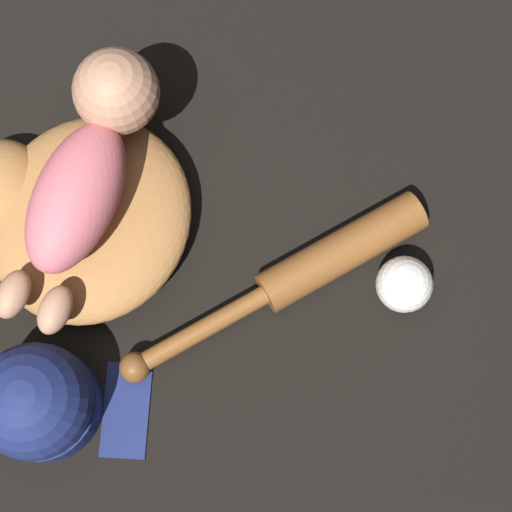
# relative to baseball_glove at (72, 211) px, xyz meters

# --- Properties ---
(ground_plane) EXTENTS (6.00, 6.00, 0.00)m
(ground_plane) POSITION_rel_baseball_glove_xyz_m (-0.04, -0.03, -0.04)
(ground_plane) COLOR black
(baseball_glove) EXTENTS (0.34, 0.36, 0.09)m
(baseball_glove) POSITION_rel_baseball_glove_xyz_m (0.00, 0.00, 0.00)
(baseball_glove) COLOR #A8703D
(baseball_glove) RESTS_ON ground
(baby_figure) EXTENTS (0.38, 0.16, 0.11)m
(baby_figure) POSITION_rel_baseball_glove_xyz_m (0.05, -0.01, 0.09)
(baby_figure) COLOR #D16670
(baby_figure) RESTS_ON baseball_glove
(baseball_bat) EXTENTS (0.41, 0.28, 0.06)m
(baseball_bat) POSITION_rel_baseball_glove_xyz_m (0.09, -0.32, -0.01)
(baseball_bat) COLOR brown
(baseball_bat) RESTS_ON ground
(baseball) EXTENTS (0.08, 0.08, 0.08)m
(baseball) POSITION_rel_baseball_glove_xyz_m (0.13, -0.45, -0.01)
(baseball) COLOR white
(baseball) RESTS_ON ground
(baseball_cap) EXTENTS (0.19, 0.22, 0.15)m
(baseball_cap) POSITION_rel_baseball_glove_xyz_m (-0.24, -0.10, 0.02)
(baseball_cap) COLOR navy
(baseball_cap) RESTS_ON ground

